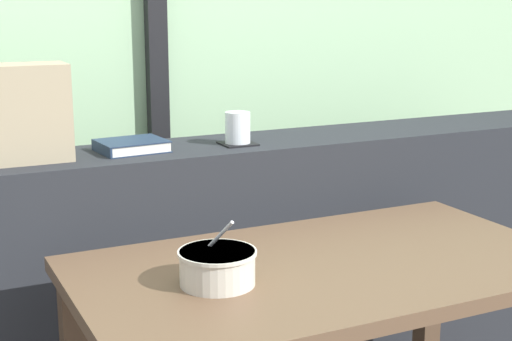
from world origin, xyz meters
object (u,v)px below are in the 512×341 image
(coaster_square, at_px, (238,144))
(throw_pillow, at_px, (7,114))
(soup_bowl, at_px, (217,267))
(breakfast_table, at_px, (325,303))
(closed_book, at_px, (131,146))
(juice_glass, at_px, (238,129))

(coaster_square, height_order, throw_pillow, throw_pillow)
(coaster_square, bearing_deg, soup_bowl, -118.40)
(breakfast_table, height_order, closed_book, closed_book)
(closed_book, bearing_deg, juice_glass, -6.98)
(breakfast_table, distance_m, juice_glass, 0.66)
(coaster_square, xyz_separation_m, closed_book, (-0.32, 0.04, 0.01))
(juice_glass, distance_m, soup_bowl, 0.70)
(breakfast_table, xyz_separation_m, coaster_square, (0.03, 0.57, 0.29))
(breakfast_table, bearing_deg, coaster_square, 86.85)
(coaster_square, xyz_separation_m, soup_bowl, (-0.32, -0.59, -0.15))
(breakfast_table, height_order, juice_glass, juice_glass)
(coaster_square, relative_size, soup_bowl, 0.57)
(juice_glass, xyz_separation_m, soup_bowl, (-0.32, -0.59, -0.19))
(throw_pillow, relative_size, soup_bowl, 1.83)
(coaster_square, xyz_separation_m, juice_glass, (0.00, 0.00, 0.04))
(throw_pillow, bearing_deg, closed_book, 0.79)
(soup_bowl, bearing_deg, breakfast_table, 3.28)
(coaster_square, height_order, soup_bowl, coaster_square)
(breakfast_table, distance_m, closed_book, 0.74)
(coaster_square, bearing_deg, breakfast_table, -93.15)
(throw_pillow, bearing_deg, coaster_square, -3.00)
(breakfast_table, height_order, throw_pillow, throw_pillow)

